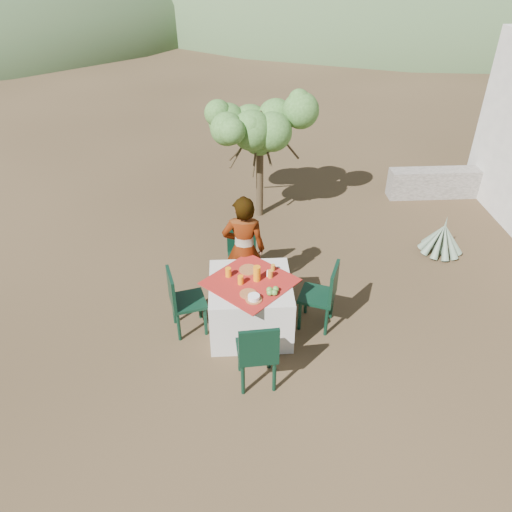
{
  "coord_description": "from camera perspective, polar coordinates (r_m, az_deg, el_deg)",
  "views": [
    {
      "loc": [
        -0.75,
        -5.13,
        4.46
      ],
      "look_at": [
        -0.44,
        0.2,
        0.87
      ],
      "focal_mm": 35.0,
      "sensor_mm": 36.0,
      "label": 1
    }
  ],
  "objects": [
    {
      "name": "chair_right",
      "position": [
        6.42,
        7.74,
        -4.26
      ],
      "size": [
        0.56,
        0.56,
        0.94
      ],
      "rotation": [
        0.0,
        0.0,
        4.34
      ],
      "color": "black",
      "rests_on": "ground"
    },
    {
      "name": "chair_left",
      "position": [
        6.36,
        -8.49,
        -4.88
      ],
      "size": [
        0.52,
        0.52,
        0.92
      ],
      "rotation": [
        0.0,
        0.0,
        1.82
      ],
      "color": "black",
      "rests_on": "ground"
    },
    {
      "name": "fruit_cluster",
      "position": [
        5.95,
        1.88,
        -4.02
      ],
      "size": [
        0.15,
        0.14,
        0.08
      ],
      "color": "#589436",
      "rests_on": "table"
    },
    {
      "name": "stone_wall",
      "position": [
        10.45,
        21.87,
        7.81
      ],
      "size": [
        2.6,
        0.35,
        0.55
      ],
      "primitive_type": "cube",
      "color": "#9C9389",
      "rests_on": "ground"
    },
    {
      "name": "table",
      "position": [
        6.4,
        -0.64,
        -5.65
      ],
      "size": [
        1.3,
        1.3,
        0.76
      ],
      "color": "silver",
      "rests_on": "ground"
    },
    {
      "name": "person",
      "position": [
        6.69,
        -1.4,
        0.72
      ],
      "size": [
        0.62,
        0.44,
        1.59
      ],
      "primitive_type": "imported",
      "rotation": [
        0.0,
        0.0,
        3.04
      ],
      "color": "#8C6651",
      "rests_on": "ground"
    },
    {
      "name": "napkin_holder",
      "position": [
        6.22,
        1.55,
        -2.04
      ],
      "size": [
        0.08,
        0.06,
        0.09
      ],
      "primitive_type": "cube",
      "rotation": [
        0.0,
        0.0,
        -0.4
      ],
      "color": "white",
      "rests_on": "table"
    },
    {
      "name": "juice_pitcher",
      "position": [
        6.13,
        0.1,
        -2.02
      ],
      "size": [
        0.09,
        0.09,
        0.2
      ],
      "primitive_type": "cylinder",
      "color": "orange",
      "rests_on": "table"
    },
    {
      "name": "agave",
      "position": [
        8.49,
        20.49,
        1.84
      ],
      "size": [
        0.68,
        0.69,
        0.73
      ],
      "rotation": [
        0.0,
        0.0,
        0.26
      ],
      "color": "slate",
      "rests_on": "ground"
    },
    {
      "name": "chair_far",
      "position": [
        7.18,
        -1.55,
        0.47
      ],
      "size": [
        0.45,
        0.45,
        0.9
      ],
      "rotation": [
        0.0,
        0.0,
        0.09
      ],
      "color": "black",
      "rests_on": "ground"
    },
    {
      "name": "glass_near",
      "position": [
        6.1,
        -1.78,
        -2.75
      ],
      "size": [
        0.07,
        0.07,
        0.12
      ],
      "primitive_type": "cylinder",
      "color": "orange",
      "rests_on": "table"
    },
    {
      "name": "bowl_plate",
      "position": [
        5.88,
        -0.25,
        -4.98
      ],
      "size": [
        0.2,
        0.2,
        0.01
      ],
      "primitive_type": "cylinder",
      "color": "brown",
      "rests_on": "table"
    },
    {
      "name": "chair_near",
      "position": [
        5.58,
        0.18,
        -10.93
      ],
      "size": [
        0.47,
        0.47,
        0.95
      ],
      "rotation": [
        0.0,
        0.0,
        3.21
      ],
      "color": "black",
      "rests_on": "ground"
    },
    {
      "name": "jar_left",
      "position": [
        6.21,
        1.65,
        -2.06
      ],
      "size": [
        0.06,
        0.06,
        0.1
      ],
      "primitive_type": "cylinder",
      "color": "orange",
      "rests_on": "table"
    },
    {
      "name": "plate_far",
      "position": [
        6.35,
        -0.85,
        -1.58
      ],
      "size": [
        0.24,
        0.24,
        0.01
      ],
      "primitive_type": "cylinder",
      "color": "brown",
      "rests_on": "table"
    },
    {
      "name": "ground",
      "position": [
        6.84,
        3.84,
        -6.87
      ],
      "size": [
        160.0,
        160.0,
        0.0
      ],
      "primitive_type": "plane",
      "color": "#332517",
      "rests_on": "ground"
    },
    {
      "name": "jar_right",
      "position": [
        6.33,
        1.96,
        -1.33
      ],
      "size": [
        0.06,
        0.06,
        0.09
      ],
      "primitive_type": "cylinder",
      "color": "orange",
      "rests_on": "table"
    },
    {
      "name": "glass_far",
      "position": [
        6.23,
        -3.18,
        -1.87
      ],
      "size": [
        0.08,
        0.08,
        0.12
      ],
      "primitive_type": "cylinder",
      "color": "orange",
      "rests_on": "table"
    },
    {
      "name": "shrub_tree",
      "position": [
        8.58,
        0.85,
        14.01
      ],
      "size": [
        1.66,
        1.62,
        1.95
      ],
      "color": "#403220",
      "rests_on": "ground"
    },
    {
      "name": "white_bowl",
      "position": [
        5.86,
        -0.25,
        -4.74
      ],
      "size": [
        0.14,
        0.14,
        0.05
      ],
      "primitive_type": "cylinder",
      "color": "white",
      "rests_on": "bowl_plate"
    },
    {
      "name": "plate_near",
      "position": [
        5.96,
        -0.89,
        -4.34
      ],
      "size": [
        0.21,
        0.21,
        0.01
      ],
      "primitive_type": "cylinder",
      "color": "brown",
      "rests_on": "table"
    }
  ]
}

